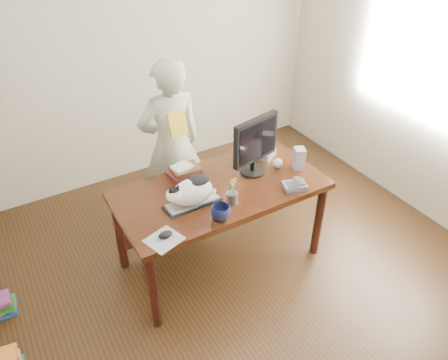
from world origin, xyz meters
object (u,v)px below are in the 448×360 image
phone (295,185)px  monitor (255,143)px  speaker (299,159)px  book_stack (184,171)px  baseball (278,163)px  mouse (165,235)px  person (171,144)px  pen_cup (232,197)px  desk (216,198)px  keyboard (193,203)px  calculator (261,152)px  coffee_mug (221,212)px  cat (191,191)px

phone → monitor: bearing=131.0°
speaker → book_stack: size_ratio=0.70×
baseball → book_stack: 0.76m
mouse → person: person is taller
monitor → pen_cup: (-0.36, -0.25, -0.21)m
mouse → phone: size_ratio=0.56×
monitor → baseball: (0.21, -0.03, -0.23)m
desk → person: bearing=95.9°
desk → keyboard: size_ratio=3.84×
book_stack → calculator: size_ratio=0.97×
keyboard → monitor: 0.67m
monitor → desk: bearing=161.8°
monitor → baseball: size_ratio=6.07×
pen_cup → mouse: (-0.57, -0.09, -0.04)m
coffee_mug → phone: (0.66, 0.02, -0.03)m
person → coffee_mug: bearing=85.4°
monitor → calculator: (0.19, 0.19, -0.24)m
baseball → monitor: bearing=170.9°
book_stack → mouse: bearing=-129.6°
pen_cup → mouse: size_ratio=1.87×
cat → person: bearing=73.9°
desk → speaker: 0.74m
desk → calculator: 0.58m
cat → baseball: cat is taller
monitor → mouse: monitor is taller
keyboard → baseball: baseball is taller
coffee_mug → mouse: bearing=177.3°
monitor → phone: 0.44m
mouse → person: size_ratio=0.07×
phone → baseball: size_ratio=2.53×
keyboard → person: size_ratio=0.27×
cat → monitor: monitor is taller
monitor → speaker: (0.34, -0.13, -0.18)m
phone → speaker: 0.29m
phone → person: size_ratio=0.13×
calculator → person: (-0.60, 0.51, -0.01)m
book_stack → desk: bearing=-55.9°
pen_cup → calculator: bearing=38.5°
phone → speaker: (0.20, 0.21, 0.07)m
book_stack → person: 0.46m
keyboard → person: bearing=74.7°
desk → baseball: 0.58m
cat → monitor: (0.62, 0.12, 0.15)m
person → speaker: bearing=133.6°
mouse → book_stack: (0.43, 0.59, 0.02)m
cat → mouse: (-0.30, -0.22, -0.10)m
keyboard → person: (0.21, 0.81, 0.01)m
cat → coffee_mug: (0.11, -0.24, -0.07)m
keyboard → book_stack: (0.11, 0.36, 0.03)m
pen_cup → person: size_ratio=0.13×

